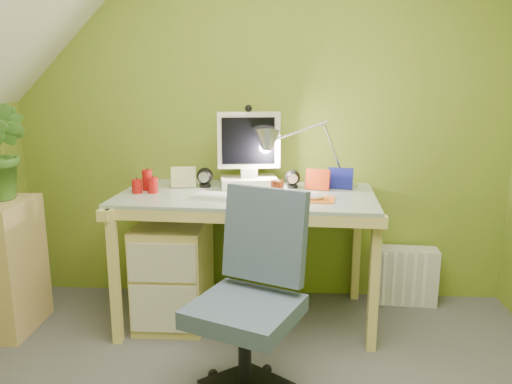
# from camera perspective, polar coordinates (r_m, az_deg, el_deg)

# --- Properties ---
(wall_back) EXTENTS (3.20, 0.01, 2.40)m
(wall_back) POSITION_cam_1_polar(r_m,az_deg,el_deg) (3.24, 0.61, 8.41)
(wall_back) COLOR olive
(wall_back) RESTS_ON floor
(desk) EXTENTS (1.53, 0.83, 0.79)m
(desk) POSITION_cam_1_polar(r_m,az_deg,el_deg) (3.03, -1.05, -7.49)
(desk) COLOR #D6C170
(desk) RESTS_ON floor
(monitor) EXTENTS (0.37, 0.25, 0.47)m
(monitor) POSITION_cam_1_polar(r_m,az_deg,el_deg) (3.05, -0.84, 4.96)
(monitor) COLOR beige
(monitor) RESTS_ON desk
(speaker_left) EXTENTS (0.11, 0.11, 0.12)m
(speaker_left) POSITION_cam_1_polar(r_m,az_deg,el_deg) (3.09, -5.86, 1.68)
(speaker_left) COLOR black
(speaker_left) RESTS_ON desk
(speaker_right) EXTENTS (0.11, 0.11, 0.11)m
(speaker_right) POSITION_cam_1_polar(r_m,az_deg,el_deg) (3.05, 4.20, 1.49)
(speaker_right) COLOR black
(speaker_right) RESTS_ON desk
(keyboard) EXTENTS (0.43, 0.22, 0.02)m
(keyboard) POSITION_cam_1_polar(r_m,az_deg,el_deg) (2.79, -2.94, -0.56)
(keyboard) COLOR silver
(keyboard) RESTS_ON desk
(mousepad) EXTENTS (0.25, 0.19, 0.01)m
(mousepad) POSITION_cam_1_polar(r_m,az_deg,el_deg) (2.78, 6.55, -0.83)
(mousepad) COLOR #CA621F
(mousepad) RESTS_ON desk
(mouse) EXTENTS (0.13, 0.09, 0.04)m
(mouse) POSITION_cam_1_polar(r_m,az_deg,el_deg) (2.77, 6.55, -0.48)
(mouse) COLOR white
(mouse) RESTS_ON mousepad
(amber_tumbler) EXTENTS (0.08, 0.08, 0.10)m
(amber_tumbler) POSITION_cam_1_polar(r_m,az_deg,el_deg) (2.82, 2.44, 0.39)
(amber_tumbler) COLOR #923615
(amber_tumbler) RESTS_ON desk
(candle_cluster) EXTENTS (0.18, 0.16, 0.12)m
(candle_cluster) POSITION_cam_1_polar(r_m,az_deg,el_deg) (3.02, -12.51, 1.19)
(candle_cluster) COLOR #B31211
(candle_cluster) RESTS_ON desk
(photo_frame_red) EXTENTS (0.15, 0.07, 0.13)m
(photo_frame_red) POSITION_cam_1_polar(r_m,az_deg,el_deg) (3.02, 7.06, 1.42)
(photo_frame_red) COLOR red
(photo_frame_red) RESTS_ON desk
(photo_frame_blue) EXTENTS (0.15, 0.05, 0.13)m
(photo_frame_blue) POSITION_cam_1_polar(r_m,az_deg,el_deg) (3.07, 9.63, 1.56)
(photo_frame_blue) COLOR navy
(photo_frame_blue) RESTS_ON desk
(photo_frame_green) EXTENTS (0.15, 0.04, 0.13)m
(photo_frame_green) POSITION_cam_1_polar(r_m,az_deg,el_deg) (3.09, -8.30, 1.69)
(photo_frame_green) COLOR #BDC889
(photo_frame_green) RESTS_ON desk
(desk_lamp) EXTENTS (0.59, 0.35, 0.59)m
(desk_lamp) POSITION_cam_1_polar(r_m,az_deg,el_deg) (3.04, 7.68, 5.96)
(desk_lamp) COLOR #BBBCC0
(desk_lamp) RESTS_ON desk
(side_ledge) EXTENTS (0.29, 0.44, 0.77)m
(side_ledge) POSITION_cam_1_polar(r_m,az_deg,el_deg) (3.26, -26.61, -7.61)
(side_ledge) COLOR tan
(side_ledge) RESTS_ON floor
(potted_plant) EXTENTS (0.33, 0.28, 0.55)m
(potted_plant) POSITION_cam_1_polar(r_m,az_deg,el_deg) (3.15, -27.18, 4.10)
(potted_plant) COLOR #3A6E24
(potted_plant) RESTS_ON side_ledge
(task_chair) EXTENTS (0.66, 0.66, 0.90)m
(task_chair) POSITION_cam_1_polar(r_m,az_deg,el_deg) (2.27, -1.32, -13.26)
(task_chair) COLOR #42526D
(task_chair) RESTS_ON floor
(radiator) EXTENTS (0.38, 0.18, 0.37)m
(radiator) POSITION_cam_1_polar(r_m,az_deg,el_deg) (3.46, 16.89, -9.15)
(radiator) COLOR silver
(radiator) RESTS_ON floor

